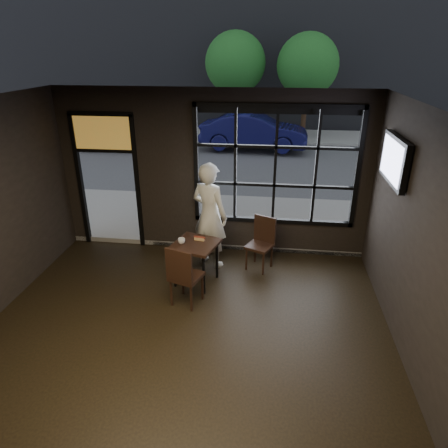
# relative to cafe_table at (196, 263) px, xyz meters

# --- Properties ---
(floor) EXTENTS (6.00, 7.00, 0.02)m
(floor) POSITION_rel_cafe_table_xyz_m (0.09, -2.19, -0.40)
(floor) COLOR black
(floor) RESTS_ON ground
(ceiling) EXTENTS (6.00, 7.00, 0.02)m
(ceiling) POSITION_rel_cafe_table_xyz_m (0.09, -2.19, 2.82)
(ceiling) COLOR black
(ceiling) RESTS_ON ground
(wall_right) EXTENTS (0.04, 7.00, 3.20)m
(wall_right) POSITION_rel_cafe_table_xyz_m (3.09, -2.19, 1.21)
(wall_right) COLOR black
(wall_right) RESTS_ON ground
(window_frame) EXTENTS (3.06, 0.12, 2.28)m
(window_frame) POSITION_rel_cafe_table_xyz_m (1.29, 1.31, 1.41)
(window_frame) COLOR black
(window_frame) RESTS_ON ground
(stained_transom) EXTENTS (1.20, 0.06, 0.70)m
(stained_transom) POSITION_rel_cafe_table_xyz_m (-2.01, 1.31, 1.96)
(stained_transom) COLOR orange
(stained_transom) RESTS_ON ground
(street_asphalt) EXTENTS (60.00, 41.00, 0.04)m
(street_asphalt) POSITION_rel_cafe_table_xyz_m (0.09, 21.81, -0.41)
(street_asphalt) COLOR #545456
(street_asphalt) RESTS_ON ground
(cafe_table) EXTENTS (0.88, 0.88, 0.77)m
(cafe_table) POSITION_rel_cafe_table_xyz_m (0.00, 0.00, 0.00)
(cafe_table) COLOR black
(cafe_table) RESTS_ON floor
(chair_near) EXTENTS (0.57, 0.57, 1.05)m
(chair_near) POSITION_rel_cafe_table_xyz_m (-0.03, -0.63, 0.14)
(chair_near) COLOR black
(chair_near) RESTS_ON floor
(chair_window) EXTENTS (0.57, 0.57, 1.00)m
(chair_window) POSITION_rel_cafe_table_xyz_m (1.08, 0.62, 0.11)
(chair_window) COLOR black
(chair_window) RESTS_ON floor
(man) EXTENTS (0.87, 0.76, 2.00)m
(man) POSITION_rel_cafe_table_xyz_m (0.14, 0.69, 0.61)
(man) COLOR silver
(man) RESTS_ON floor
(hotdog) EXTENTS (0.21, 0.11, 0.06)m
(hotdog) POSITION_rel_cafe_table_xyz_m (0.05, 0.13, 0.41)
(hotdog) COLOR tan
(hotdog) RESTS_ON cafe_table
(cup) EXTENTS (0.17, 0.17, 0.10)m
(cup) POSITION_rel_cafe_table_xyz_m (-0.23, -0.04, 0.43)
(cup) COLOR silver
(cup) RESTS_ON cafe_table
(tv) EXTENTS (0.13, 1.18, 0.69)m
(tv) POSITION_rel_cafe_table_xyz_m (3.02, 0.01, 1.93)
(tv) COLOR black
(tv) RESTS_ON wall_right
(navy_car) EXTENTS (4.29, 1.76, 1.38)m
(navy_car) POSITION_rel_cafe_table_xyz_m (0.43, 9.93, 0.41)
(navy_car) COLOR #0F0F41
(navy_car) RESTS_ON street_asphalt
(maroon_car) EXTENTS (4.55, 1.84, 1.55)m
(maroon_car) POSITION_rel_cafe_table_xyz_m (-4.74, 9.70, 0.49)
(maroon_car) COLOR #5D1911
(maroon_car) RESTS_ON street_asphalt
(tree_left) EXTENTS (2.65, 2.65, 4.53)m
(tree_left) POSITION_rel_cafe_table_xyz_m (-0.63, 12.78, 2.80)
(tree_left) COLOR #332114
(tree_left) RESTS_ON street_asphalt
(tree_right) EXTENTS (2.61, 2.61, 4.45)m
(tree_right) POSITION_rel_cafe_table_xyz_m (2.49, 12.44, 2.75)
(tree_right) COLOR #332114
(tree_right) RESTS_ON street_asphalt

